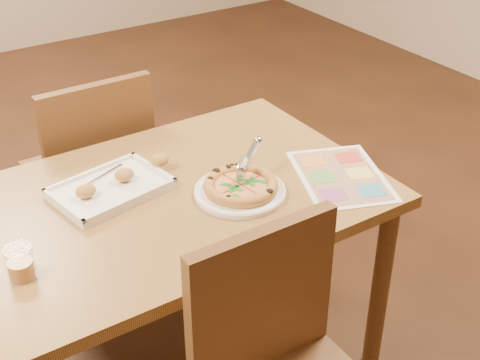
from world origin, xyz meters
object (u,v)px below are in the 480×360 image
plate (240,192)px  pizza_cutter (247,160)px  appetizer_tray (114,187)px  chair_far (94,158)px  menu (341,176)px  pizza (241,186)px  dining_table (167,219)px  chair_near (282,357)px  glass_tumbler (20,265)px

plate → pizza_cutter: (0.05, 0.04, 0.08)m
plate → appetizer_tray: (-0.31, 0.22, 0.01)m
chair_far → plate: 0.76m
pizza_cutter → menu: pizza_cutter is taller
appetizer_tray → menu: bearing=-26.2°
pizza → menu: (0.32, -0.09, -0.02)m
dining_table → pizza_cutter: bearing=-17.3°
appetizer_tray → dining_table: bearing=-43.0°
dining_table → menu: menu is taller
dining_table → chair_near: (0.00, -0.60, -0.07)m
chair_far → appetizer_tray: bearing=76.4°
pizza → chair_far: bearing=105.6°
appetizer_tray → pizza: bearing=-35.0°
pizza → pizza_cutter: 0.08m
plate → glass_tumbler: 0.68m
pizza → menu: 0.33m
chair_far → plate: chair_far is taller
chair_near → dining_table: bearing=90.0°
plate → pizza: size_ratio=1.22×
chair_near → pizza: size_ratio=2.06×
chair_far → pizza_cutter: bearing=109.9°
plate → pizza_cutter: 0.10m
pizza → appetizer_tray: (-0.32, 0.22, -0.01)m
dining_table → pizza_cutter: 0.31m
pizza_cutter → glass_tumbler: pizza_cutter is taller
chair_far → chair_near: bearing=90.0°
chair_far → glass_tumbler: size_ratio=5.10×
pizza_cutter → glass_tumbler: 0.73m
dining_table → appetizer_tray: bearing=137.0°
menu → chair_far: bearing=122.8°
pizza_cutter → menu: bearing=-56.3°
plate → appetizer_tray: bearing=144.4°
glass_tumbler → menu: bearing=-3.5°
pizza → menu: size_ratio=0.62×
chair_far → menu: (0.52, -0.80, 0.16)m
chair_far → plate: (0.19, -0.72, 0.16)m
pizza → menu: pizza is taller
dining_table → plate: 0.24m
chair_far → glass_tumbler: 0.91m
plate → menu: bearing=-15.3°
pizza → glass_tumbler: (-0.68, -0.03, 0.01)m
appetizer_tray → plate: bearing=-35.6°
pizza → menu: bearing=-15.9°
plate → glass_tumbler: glass_tumbler is taller
pizza → glass_tumbler: 0.68m
glass_tumbler → menu: 1.00m
pizza_cutter → menu: (0.27, -0.13, -0.08)m
chair_far → dining_table: bearing=90.0°
dining_table → pizza: bearing=-29.3°
plate → chair_near: bearing=-111.7°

